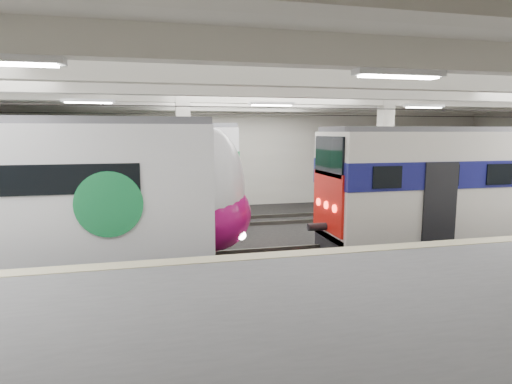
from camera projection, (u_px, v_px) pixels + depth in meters
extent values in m
cube|color=black|center=(288.00, 259.00, 13.63)|extent=(36.00, 24.00, 0.10)
cube|color=silver|center=(289.00, 79.00, 12.85)|extent=(36.00, 24.00, 0.20)
cube|color=beige|center=(232.00, 155.00, 22.87)|extent=(30.00, 0.10, 5.50)
cube|color=#57575A|center=(403.00, 334.00, 7.29)|extent=(30.00, 7.00, 1.10)
cube|color=#C0B087|center=(329.00, 251.00, 10.34)|extent=(30.00, 0.50, 0.02)
cube|color=beige|center=(184.00, 166.00, 15.44)|extent=(0.50, 0.50, 5.50)
cube|color=beige|center=(384.00, 162.00, 17.28)|extent=(0.50, 0.50, 5.50)
cube|color=beige|center=(289.00, 89.00, 12.89)|extent=(30.00, 18.00, 0.50)
cube|color=#59544C|center=(288.00, 255.00, 13.61)|extent=(30.00, 1.52, 0.16)
cube|color=#59544C|center=(250.00, 220.00, 18.91)|extent=(30.00, 1.52, 0.16)
cylinder|color=black|center=(289.00, 108.00, 12.97)|extent=(30.00, 0.03, 0.03)
cylinder|color=black|center=(250.00, 115.00, 18.27)|extent=(30.00, 0.03, 0.03)
cube|color=white|center=(313.00, 95.00, 11.01)|extent=(26.00, 8.40, 0.12)
ellipsoid|color=white|center=(208.00, 187.00, 12.73)|extent=(2.17, 2.68, 3.60)
ellipsoid|color=#A70D60|center=(213.00, 214.00, 12.87)|extent=(2.30, 2.73, 2.20)
cylinder|color=#188844|center=(109.00, 205.00, 10.79)|extent=(1.70, 0.06, 1.70)
cube|color=silver|center=(491.00, 182.00, 15.02)|extent=(12.21, 2.68, 3.47)
cube|color=navy|center=(492.00, 170.00, 14.97)|extent=(12.25, 2.74, 0.85)
cube|color=red|center=(328.00, 202.00, 13.69)|extent=(0.08, 2.28, 1.91)
cube|color=black|center=(329.00, 156.00, 13.48)|extent=(0.08, 2.14, 1.25)
cube|color=#4C4C51|center=(495.00, 129.00, 14.77)|extent=(12.21, 2.09, 0.16)
cube|color=black|center=(487.00, 234.00, 15.29)|extent=(12.21, 1.87, 0.70)
cube|color=white|center=(66.00, 174.00, 16.89)|extent=(13.52, 3.05, 3.65)
cube|color=#188844|center=(65.00, 162.00, 16.82)|extent=(13.56, 3.11, 0.77)
cube|color=#4C4C51|center=(63.00, 125.00, 16.62)|extent=(13.50, 2.57, 0.16)
cube|color=black|center=(69.00, 224.00, 17.17)|extent=(13.51, 2.76, 0.60)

